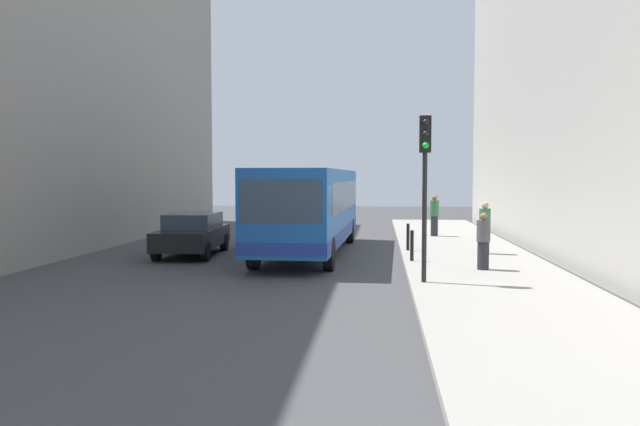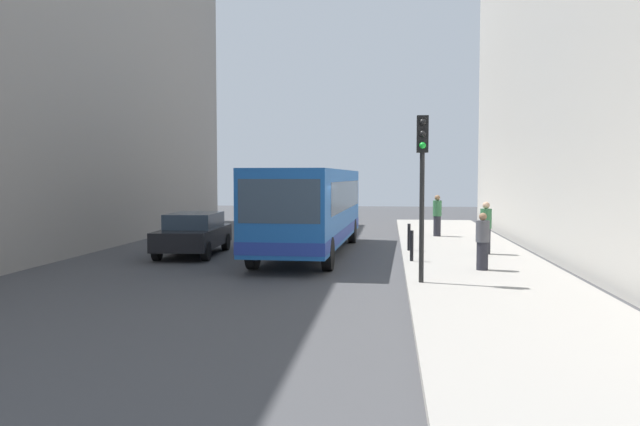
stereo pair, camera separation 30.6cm
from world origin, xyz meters
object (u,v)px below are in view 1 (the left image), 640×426
Objects in this scene: pedestrian_near_signal at (483,241)px; pedestrian_mid_sidewalk at (485,228)px; car_beside_bus at (193,233)px; bollard_near at (412,246)px; traffic_light at (425,167)px; bus at (310,206)px; pedestrian_far_sidewalk at (434,215)px; bollard_mid at (408,237)px.

pedestrian_near_signal is 0.91× the size of pedestrian_mid_sidewalk.
bollard_near is (7.55, -1.85, -0.16)m from car_beside_bus.
traffic_light reaches higher than pedestrian_mid_sidewalk.
traffic_light is (7.65, -5.79, 2.22)m from car_beside_bus.
bus is 6.27× the size of pedestrian_mid_sidewalk.
car_beside_bus is at bearing 138.12° from pedestrian_mid_sidewalk.
car_beside_bus is at bearing 43.10° from pedestrian_far_sidewalk.
car_beside_bus is at bearing -172.91° from bollard_mid.
bus is 4.54m from bollard_near.
traffic_light reaches higher than pedestrian_near_signal.
pedestrian_near_signal reaches higher than bollard_near.
pedestrian_far_sidewalk is at bearing -146.84° from car_beside_bus.
pedestrian_far_sidewalk is at bearing -129.22° from bus.
car_beside_bus is 10.08m from pedestrian_near_signal.
bus is at bearing 56.31° from pedestrian_far_sidewalk.
pedestrian_near_signal is at bearing 142.83° from bus.
car_beside_bus is 9.85m from traffic_light.
pedestrian_mid_sidewalk is at bearing -16.00° from bollard_mid.
traffic_light is at bearing -155.24° from pedestrian_mid_sidewalk.
pedestrian_mid_sidewalk is (0.64, 3.71, 0.09)m from pedestrian_near_signal.
bus is at bearing 115.48° from pedestrian_near_signal.
bus reaches higher than car_beside_bus.
bus is 6.10m from pedestrian_mid_sidewalk.
pedestrian_mid_sidewalk is at bearing 54.61° from pedestrian_near_signal.
bollard_mid is 0.59× the size of pedestrian_near_signal.
car_beside_bus is 2.47× the size of pedestrian_far_sidewalk.
traffic_light is 3.57m from pedestrian_near_signal.
bus is at bearing 130.91° from pedestrian_mid_sidewalk.
pedestrian_near_signal is 9.96m from pedestrian_far_sidewalk.
bus is 11.68× the size of bollard_near.
bollard_mid is at bearing 87.62° from pedestrian_near_signal.
pedestrian_near_signal is (1.90, -4.44, 0.32)m from bollard_mid.
bollard_mid is (-0.10, 6.73, -2.38)m from traffic_light.
traffic_light is 2.55× the size of pedestrian_near_signal.
pedestrian_near_signal is (1.90, -1.65, 0.32)m from bollard_near.
car_beside_bus is 10.10m from pedestrian_mid_sidewalk.
pedestrian_far_sidewalk is at bearing 80.49° from bollard_near.
pedestrian_near_signal reaches higher than car_beside_bus.
traffic_light is 4.60m from bollard_near.
bollard_near is 0.59× the size of pedestrian_near_signal.
traffic_light is 4.32× the size of bollard_near.
traffic_light is 2.26× the size of pedestrian_far_sidewalk.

